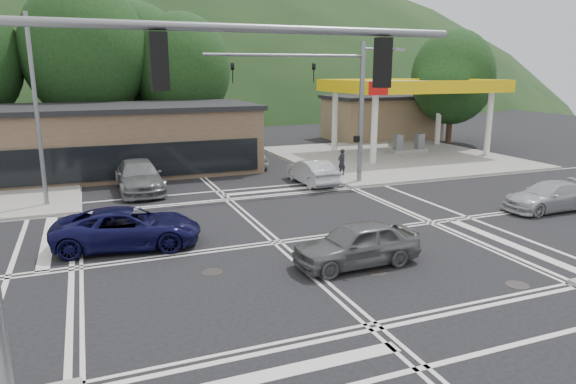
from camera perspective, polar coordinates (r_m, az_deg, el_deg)
name	(u,v)px	position (r m, az deg, el deg)	size (l,w,h in m)	color
ground	(277,242)	(19.81, -1.26, -5.62)	(120.00, 120.00, 0.00)	black
sidewalk_ne	(394,157)	(39.54, 11.66, 3.85)	(16.00, 16.00, 0.15)	gray
gas_station_canopy	(412,89)	(40.98, 13.60, 11.07)	(12.32, 8.34, 5.75)	silver
convenience_store	(381,119)	(50.34, 10.32, 8.01)	(10.00, 6.00, 3.80)	#846B4F
commercial_row	(60,144)	(34.88, -24.01, 4.91)	(24.00, 8.00, 4.00)	brown
hill_north	(118,103)	(107.95, -18.41, 9.32)	(252.00, 126.00, 140.00)	#1C3417
tree_n_b	(85,51)	(41.58, -21.65, 14.35)	(9.00, 9.00, 12.98)	#382619
tree_n_c	(182,69)	(42.23, -11.73, 13.19)	(7.60, 7.60, 10.87)	#382619
tree_n_e	(136,61)	(45.78, -16.49, 13.74)	(8.40, 8.40, 11.98)	#382619
tree_ne	(453,77)	(48.39, 17.84, 12.06)	(7.20, 7.20, 9.99)	#382619
streetlight_nw	(37,101)	(26.66, -26.13, 9.04)	(2.50, 0.25, 9.00)	slate
signal_mast_ne	(342,96)	(29.09, 6.02, 10.61)	(11.65, 0.30, 8.00)	slate
signal_mast_sw	(94,150)	(9.45, -20.79, 4.38)	(9.14, 0.28, 8.00)	slate
car_blue_west	(128,228)	(20.01, -17.36, -3.82)	(2.46, 5.33, 1.48)	#0C0C37
car_grey_center	(357,244)	(17.53, 7.62, -5.72)	(1.77, 4.39, 1.50)	#56585B
car_silver_east	(549,196)	(27.06, 27.01, -0.44)	(1.87, 4.59, 1.33)	#ADAFB5
car_queue_a	(311,172)	(29.70, 2.62, 2.26)	(1.52, 4.37, 1.44)	#AFB2B7
car_queue_b	(252,157)	(35.14, -4.00, 3.92)	(1.61, 4.00, 1.36)	silver
car_northbound	(139,176)	(29.03, -16.24, 1.68)	(2.31, 5.67, 1.65)	slate
pedestrian	(342,162)	(31.64, 5.99, 3.33)	(0.59, 0.39, 1.62)	black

